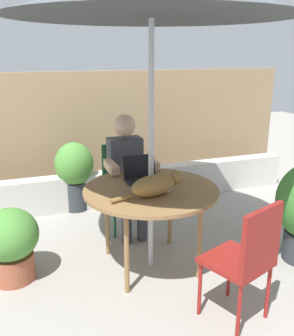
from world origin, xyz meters
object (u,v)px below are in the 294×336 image
Objects in this scene: potted_plant_corner at (10,242)px; chair_occupied at (123,179)px; cat at (156,185)px; chair_empty at (247,255)px; potted_plant_by_chair at (75,171)px; laptop at (141,173)px; person_seated at (127,168)px; patio_table at (151,194)px.

chair_occupied is at bearing 30.29° from potted_plant_corner.
cat is 1.03× the size of potted_plant_corner.
chair_empty reaches higher than potted_plant_by_chair.
laptop is at bearing -72.25° from potted_plant_by_chair.
cat is at bearing -90.81° from chair_occupied.
person_seated is 1.92× the size of cat.
person_seated reaches higher than chair_occupied.
laptop is (-0.36, 1.15, 0.26)m from chair_empty.
person_seated is at bearing 102.28° from chair_empty.
cat is (-0.01, -1.02, 0.28)m from chair_occupied.
potted_plant_by_chair reaches higher than potted_plant_corner.
potted_plant_by_chair is at bearing 105.55° from patio_table.
cat reaches higher than chair_occupied.
chair_empty reaches higher than potted_plant_corner.
potted_plant_by_chair is (-0.42, 1.50, -0.20)m from patio_table.
potted_plant_by_chair is (-0.42, 0.79, -0.22)m from person_seated.
chair_occupied is at bearing 101.22° from chair_empty.
potted_plant_by_chair is at bearing 107.75° from laptop.
chair_occupied is at bearing 90.00° from patio_table.
chair_empty is at bearing -68.97° from patio_table.
potted_plant_corner is (-1.16, -0.52, -0.36)m from person_seated.
person_seated reaches higher than potted_plant_by_chair.
potted_plant_corner is (-1.15, -0.05, -0.45)m from laptop.
patio_table is at bearing -90.00° from person_seated.
chair_empty is at bearing -64.26° from cat.
potted_plant_corner is at bearing -155.86° from person_seated.
chair_empty is 1.23m from laptop.
person_seated is 4.03× the size of laptop.
cat is at bearing -95.26° from patio_table.
potted_plant_corner is at bearing -119.61° from potted_plant_by_chair.
chair_occupied is 2.93× the size of laptop.
chair_empty is 1.43× the size of potted_plant_corner.
chair_empty is at bearing -72.40° from laptop.
potted_plant_by_chair is (-0.41, 1.27, -0.32)m from laptop.
cat is (-0.00, -0.39, 0.02)m from laptop.
cat is at bearing 115.74° from chair_empty.
cat reaches higher than chair_empty.
chair_occupied is 0.69m from laptop.
patio_table is 1.77× the size of cat.
laptop is at bearing 2.25° from potted_plant_corner.
patio_table is at bearing -90.00° from chair_occupied.
potted_plant_corner is (-1.16, -0.68, -0.19)m from chair_occupied.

